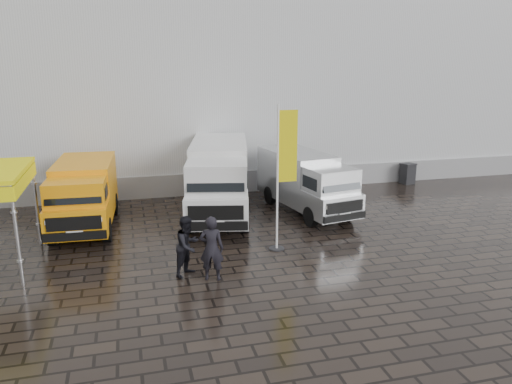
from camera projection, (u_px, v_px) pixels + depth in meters
ground at (301, 254)px, 15.89m from camera, size 120.00×120.00×0.00m
exhibition_hall at (245, 59)px, 29.78m from camera, size 44.00×16.00×12.00m
hall_plinth at (285, 179)px, 23.68m from camera, size 44.00×0.15×1.00m
van_yellow at (84, 197)px, 18.05m from camera, size 2.26×5.24×2.37m
van_white at (219, 180)px, 19.49m from camera, size 3.51×6.81×2.81m
van_silver at (306, 183)px, 20.03m from camera, size 2.74×5.63×2.34m
flagpole at (283, 171)px, 15.65m from camera, size 0.88×0.50×4.69m
wheelie_bin at (407, 173)px, 24.70m from camera, size 0.72×0.72×1.02m
person_front at (212, 248)px, 13.80m from camera, size 0.78×0.62×1.86m
person_tent at (188, 246)px, 14.15m from camera, size 1.07×1.07×1.75m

